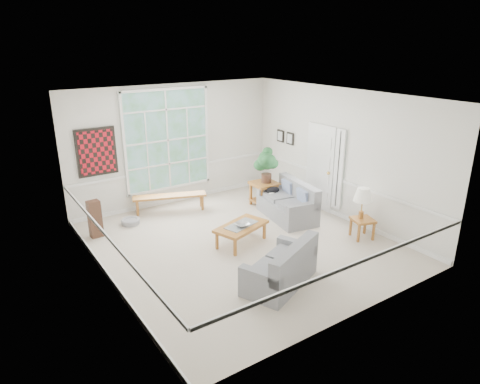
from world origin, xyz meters
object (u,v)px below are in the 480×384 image
end_table (264,194)px  side_table (362,228)px  loveseat_front (280,263)px  loveseat_right (287,201)px  coffee_table (241,234)px

end_table → side_table: end_table is taller
loveseat_front → end_table: loveseat_front is taller
loveseat_right → end_table: (0.03, 0.92, -0.12)m
loveseat_right → end_table: size_ratio=2.57×
end_table → side_table: (0.59, -2.66, -0.09)m
coffee_table → end_table: bearing=23.2°
loveseat_right → coffee_table: 1.77m
loveseat_right → side_table: size_ratio=3.62×
end_table → loveseat_right: bearing=-91.6°
loveseat_front → coffee_table: loveseat_front is taller
loveseat_right → side_table: bearing=-60.7°
side_table → loveseat_right: bearing=109.5°
loveseat_right → end_table: loveseat_right is taller
end_table → coffee_table: bearing=-139.1°
coffee_table → side_table: (2.28, -1.20, 0.01)m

